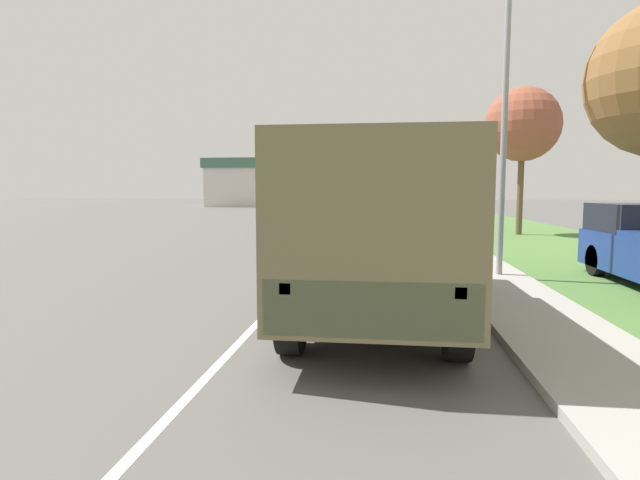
{
  "coord_description": "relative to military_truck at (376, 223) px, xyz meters",
  "views": [
    {
      "loc": [
        1.96,
        2.9,
        2.1
      ],
      "look_at": [
        0.74,
        12.62,
        1.14
      ],
      "focal_mm": 28.0,
      "sensor_mm": 36.0,
      "label": 1
    }
  ],
  "objects": [
    {
      "name": "grass_strip_right",
      "position": [
        7.05,
        28.8,
        -1.56
      ],
      "size": [
        7.0,
        120.0,
        0.02
      ],
      "color": "#4C7538",
      "rests_on": "ground"
    },
    {
      "name": "lamp_post",
      "position": [
        2.7,
        3.93,
        3.07
      ],
      "size": [
        1.69,
        0.24,
        7.68
      ],
      "color": "gray",
      "rests_on": "sidewalk_right"
    },
    {
      "name": "car_second_ahead",
      "position": [
        0.33,
        22.67,
        -0.83
      ],
      "size": [
        1.86,
        4.56,
        1.67
      ],
      "color": "navy",
      "rests_on": "ground"
    },
    {
      "name": "building_distant",
      "position": [
        -16.89,
        62.34,
        1.71
      ],
      "size": [
        13.8,
        13.65,
        6.48
      ],
      "color": "beige",
      "rests_on": "ground"
    },
    {
      "name": "military_truck",
      "position": [
        0.0,
        0.0,
        0.0
      ],
      "size": [
        2.38,
        6.74,
        2.77
      ],
      "color": "#545B3D",
      "rests_on": "ground"
    },
    {
      "name": "sidewalk_right",
      "position": [
        2.65,
        28.8,
        -1.51
      ],
      "size": [
        1.8,
        120.0,
        0.12
      ],
      "color": "#9E9B93",
      "rests_on": "ground"
    },
    {
      "name": "car_third_ahead",
      "position": [
        -3.96,
        36.1,
        -0.9
      ],
      "size": [
        1.82,
        4.11,
        1.48
      ],
      "color": "black",
      "rests_on": "ground"
    },
    {
      "name": "lane_centre_stripe",
      "position": [
        -1.85,
        28.8,
        -1.57
      ],
      "size": [
        0.12,
        120.0,
        0.0
      ],
      "color": "silver",
      "rests_on": "ground"
    },
    {
      "name": "car_nearest_ahead",
      "position": [
        0.26,
        11.29,
        -0.94
      ],
      "size": [
        1.76,
        4.33,
        1.38
      ],
      "color": "maroon",
      "rests_on": "ground"
    },
    {
      "name": "tree_far_right",
      "position": [
        6.65,
        16.66,
        3.65
      ],
      "size": [
        3.48,
        3.48,
        6.97
      ],
      "color": "brown",
      "rests_on": "grass_strip_right"
    },
    {
      "name": "ground_plane",
      "position": [
        -1.85,
        28.8,
        -1.57
      ],
      "size": [
        180.0,
        180.0,
        0.0
      ],
      "primitive_type": "plane",
      "color": "#565451"
    }
  ]
}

